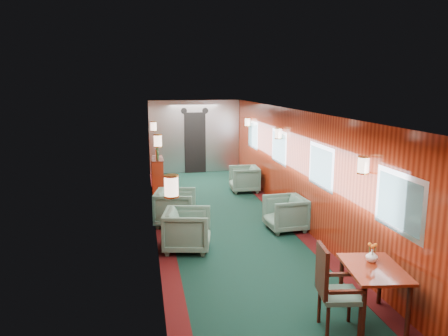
% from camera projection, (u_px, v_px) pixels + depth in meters
% --- Properties ---
extents(room, '(12.00, 12.10, 2.40)m').
position_uv_depth(room, '(230.00, 151.00, 8.64)').
color(room, black).
rests_on(room, ground).
extents(bulkhead, '(2.98, 0.17, 2.39)m').
position_uv_depth(bulkhead, '(195.00, 137.00, 14.42)').
color(bulkhead, '#B2B6BA').
rests_on(bulkhead, ground).
extents(windows_right, '(0.02, 8.60, 0.80)m').
position_uv_depth(windows_right, '(297.00, 155.00, 9.18)').
color(windows_right, silver).
rests_on(windows_right, ground).
extents(wall_sconces, '(2.97, 7.97, 0.25)m').
position_uv_depth(wall_sconces, '(225.00, 139.00, 9.15)').
color(wall_sconces, '#FFE2C6').
rests_on(wall_sconces, ground).
extents(dining_table, '(0.79, 1.04, 0.72)m').
position_uv_depth(dining_table, '(374.00, 276.00, 5.41)').
color(dining_table, maroon).
rests_on(dining_table, ground).
extents(side_chair, '(0.54, 0.56, 1.08)m').
position_uv_depth(side_chair, '(332.00, 286.00, 5.19)').
color(side_chair, '#1D443A').
rests_on(side_chair, ground).
extents(credenza, '(0.32, 1.03, 1.20)m').
position_uv_depth(credenza, '(157.00, 174.00, 12.01)').
color(credenza, maroon).
rests_on(credenza, ground).
extents(flower_vase, '(0.17, 0.17, 0.16)m').
position_uv_depth(flower_vase, '(372.00, 256.00, 5.55)').
color(flower_vase, white).
rests_on(flower_vase, dining_table).
extents(armchair_left_near, '(0.96, 0.94, 0.74)m').
position_uv_depth(armchair_left_near, '(187.00, 230.00, 7.79)').
color(armchair_left_near, '#1D443A').
rests_on(armchair_left_near, ground).
extents(armchair_left_far, '(0.97, 0.95, 0.75)m').
position_uv_depth(armchair_left_far, '(175.00, 208.00, 9.18)').
color(armchair_left_far, '#1D443A').
rests_on(armchair_left_far, ground).
extents(armchair_right_near, '(0.81, 0.79, 0.70)m').
position_uv_depth(armchair_right_near, '(285.00, 213.00, 8.85)').
color(armchair_right_near, '#1D443A').
rests_on(armchair_right_near, ground).
extents(armchair_right_far, '(0.81, 0.79, 0.70)m').
position_uv_depth(armchair_right_far, '(244.00, 179.00, 11.99)').
color(armchair_right_far, '#1D443A').
rests_on(armchair_right_far, ground).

